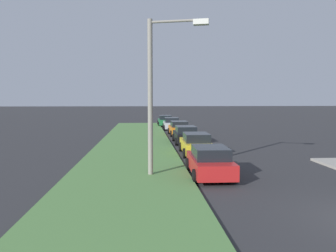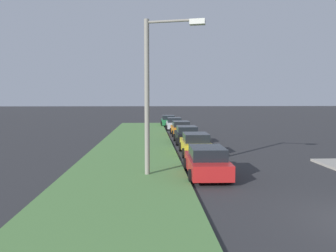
% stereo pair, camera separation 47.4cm
% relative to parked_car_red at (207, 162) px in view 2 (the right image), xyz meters
% --- Properties ---
extents(grass_median, '(60.00, 6.00, 0.12)m').
position_rel_parked_car_red_xyz_m(grass_median, '(3.54, 3.99, -0.66)').
color(grass_median, '#517F42').
rests_on(grass_median, ground).
extents(parked_car_red, '(4.33, 2.08, 1.47)m').
position_rel_parked_car_red_xyz_m(parked_car_red, '(0.00, 0.00, 0.00)').
color(parked_car_red, red).
rests_on(parked_car_red, ground).
extents(parked_car_yellow, '(4.32, 2.06, 1.47)m').
position_rel_parked_car_red_xyz_m(parked_car_yellow, '(6.17, -0.30, 0.00)').
color(parked_car_yellow, gold).
rests_on(parked_car_yellow, ground).
extents(parked_car_black, '(4.30, 2.03, 1.47)m').
position_rel_parked_car_red_xyz_m(parked_car_black, '(11.78, -0.31, 0.00)').
color(parked_car_black, black).
rests_on(parked_car_black, ground).
extents(parked_car_orange, '(4.32, 2.06, 1.47)m').
position_rel_parked_car_red_xyz_m(parked_car_orange, '(17.77, -0.37, 0.00)').
color(parked_car_orange, orange).
rests_on(parked_car_orange, ground).
extents(parked_car_silver, '(4.31, 2.05, 1.47)m').
position_rel_parked_car_red_xyz_m(parked_car_silver, '(24.18, -0.14, 0.00)').
color(parked_car_silver, '#B2B5BA').
rests_on(parked_car_silver, ground).
extents(parked_car_green, '(4.30, 2.03, 1.47)m').
position_rel_parked_car_red_xyz_m(parked_car_green, '(29.47, 0.30, 0.00)').
color(parked_car_green, '#1E6B38').
rests_on(parked_car_green, ground).
extents(streetlight, '(1.03, 2.82, 7.50)m').
position_rel_parked_car_red_xyz_m(streetlight, '(0.02, 2.55, 3.67)').
color(streetlight, gray).
rests_on(streetlight, ground).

